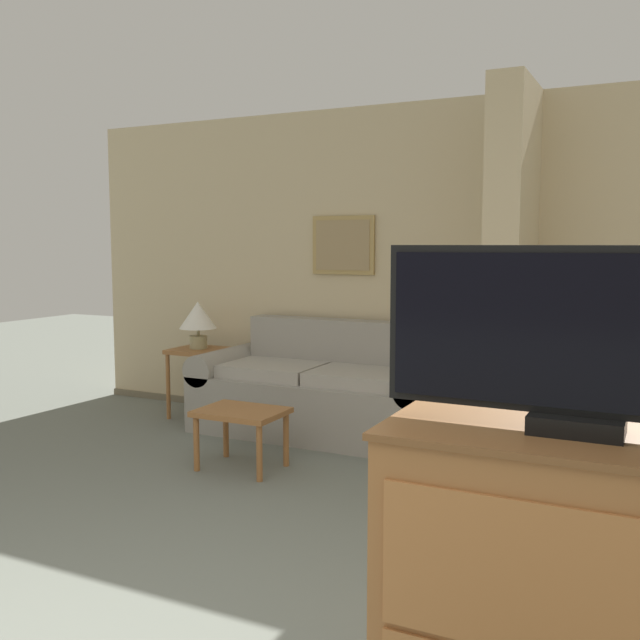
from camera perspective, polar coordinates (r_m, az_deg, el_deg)
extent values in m
cube|color=#CCB78E|center=(5.66, 11.10, 3.97)|extent=(6.93, 0.12, 2.60)
cube|color=#70644E|center=(5.77, 10.65, -8.74)|extent=(6.93, 0.02, 0.06)
cube|color=tan|center=(5.90, 1.87, 6.00)|extent=(0.55, 0.02, 0.48)
cube|color=#9E845B|center=(5.89, 1.81, 6.00)|extent=(0.48, 0.01, 0.41)
cube|color=#CCB78E|center=(5.13, 15.01, 3.67)|extent=(0.24, 0.75, 2.60)
cube|color=gray|center=(5.65, -0.03, -6.94)|extent=(1.53, 0.84, 0.45)
cube|color=gray|center=(5.85, 1.35, -2.08)|extent=(1.53, 0.20, 0.44)
cube|color=gray|center=(6.08, -7.55, -6.05)|extent=(0.23, 0.84, 0.45)
cylinder|color=gray|center=(6.03, -7.59, -3.49)|extent=(0.25, 0.84, 0.25)
cube|color=gray|center=(5.33, 8.59, -7.80)|extent=(0.23, 0.84, 0.45)
cylinder|color=gray|center=(5.27, 8.63, -4.90)|extent=(0.25, 0.84, 0.25)
cube|color=#A49F94|center=(5.73, -3.71, -3.97)|extent=(0.75, 0.60, 0.10)
cube|color=#A49F94|center=(5.39, 3.40, -4.60)|extent=(0.75, 0.60, 0.10)
cube|color=#996033|center=(4.81, -6.31, -7.33)|extent=(0.56, 0.43, 0.04)
cylinder|color=#996033|center=(4.85, -9.86, -9.72)|extent=(0.04, 0.04, 0.37)
cylinder|color=#996033|center=(4.59, -4.87, -10.56)|extent=(0.04, 0.04, 0.37)
cylinder|color=#996033|center=(5.13, -7.54, -8.82)|extent=(0.04, 0.04, 0.37)
cylinder|color=#996033|center=(4.88, -2.74, -9.53)|extent=(0.04, 0.04, 0.37)
cube|color=#996033|center=(6.25, -9.69, -2.42)|extent=(0.44, 0.44, 0.04)
cylinder|color=#996033|center=(6.27, -12.06, -5.23)|extent=(0.04, 0.04, 0.56)
cylinder|color=#996033|center=(6.04, -9.23, -5.60)|extent=(0.04, 0.04, 0.56)
cylinder|color=#996033|center=(6.56, -10.02, -4.68)|extent=(0.04, 0.04, 0.56)
cylinder|color=#996033|center=(6.35, -7.26, -5.00)|extent=(0.04, 0.04, 0.56)
cylinder|color=tan|center=(6.24, -9.70, -1.76)|extent=(0.15, 0.15, 0.11)
cylinder|color=tan|center=(6.23, -9.72, -0.95)|extent=(0.02, 0.02, 0.06)
cone|color=white|center=(6.21, -9.74, 0.41)|extent=(0.32, 0.32, 0.23)
cube|color=#996033|center=(2.21, 19.30, -21.48)|extent=(1.00, 0.47, 0.98)
cube|color=brown|center=(2.03, 19.81, -8.81)|extent=(1.02, 0.50, 0.02)
cube|color=#AB6C39|center=(1.90, 18.59, -19.51)|extent=(0.90, 0.01, 0.39)
cube|color=black|center=(2.02, 19.84, -7.85)|extent=(0.24, 0.16, 0.05)
cube|color=black|center=(1.98, 20.10, -0.84)|extent=(1.04, 0.04, 0.45)
cube|color=black|center=(1.95, 20.03, -0.92)|extent=(1.00, 0.01, 0.41)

